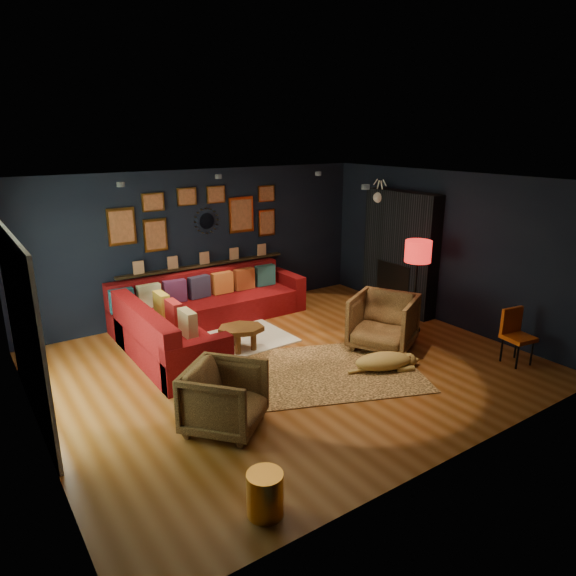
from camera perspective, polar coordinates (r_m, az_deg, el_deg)
floor at (r=7.44m, az=0.07°, el=-8.58°), size 6.50×6.50×0.00m
room_walls at (r=6.91m, az=0.07°, el=3.44°), size 6.50×6.50×6.50m
sectional at (r=8.51m, az=-10.29°, el=-3.15°), size 3.41×2.69×0.86m
ledge at (r=9.34m, az=-9.26°, el=2.55°), size 3.20×0.12×0.04m
gallery_wall at (r=9.19m, az=-9.70°, el=7.95°), size 3.15×0.04×1.02m
sunburst_mirror at (r=9.26m, az=-9.03°, el=7.37°), size 0.47×0.16×0.47m
fireplace at (r=9.68m, az=12.29°, el=3.51°), size 0.31×1.60×2.20m
deer_head at (r=9.88m, az=10.74°, el=9.94°), size 0.50×0.28×0.45m
sliding_door at (r=6.52m, az=-27.33°, el=-3.88°), size 0.06×2.80×2.20m
ceiling_spots at (r=7.42m, az=-3.49°, el=11.92°), size 3.30×2.50×0.06m
shag_rug at (r=8.30m, az=-7.05°, el=-5.82°), size 2.04×1.51×0.03m
leopard_rug at (r=7.27m, az=4.38°, el=-9.21°), size 3.00×2.61×0.01m
coffee_table at (r=7.83m, az=-5.21°, el=-4.80°), size 0.88×0.78×0.36m
pouf at (r=8.12m, az=-12.46°, el=-5.34°), size 0.47×0.47×0.31m
armchair_left at (r=5.85m, az=-7.06°, el=-11.71°), size 1.10×1.09×0.82m
armchair_right at (r=7.97m, az=10.54°, el=-3.45°), size 1.18×1.20×0.93m
gold_stool at (r=4.79m, az=-2.57°, el=-21.89°), size 0.32×0.32×0.41m
orange_chair at (r=8.06m, az=23.95°, el=-4.43°), size 0.43×0.43×0.80m
floor_lamp at (r=8.57m, az=14.23°, el=3.50°), size 0.43×0.43×1.54m
dog at (r=7.33m, az=10.55°, el=-7.66°), size 1.23×0.92×0.35m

